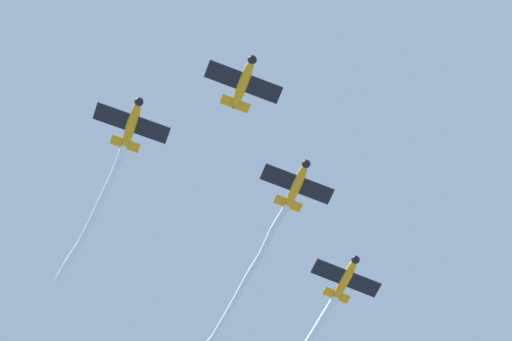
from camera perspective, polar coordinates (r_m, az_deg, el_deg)
The scene contains 6 objects.
airplane_lead at distance 72.18m, azimuth -0.96°, elevation 6.75°, with size 6.17×6.91×1.90m.
airplane_left_wing at distance 75.44m, azimuth 3.14°, elevation -1.03°, with size 6.19×6.86×1.90m.
smoke_trail_left_wing at distance 83.72m, azimuth -1.56°, elevation -9.55°, with size 19.08×18.91×5.44m.
airplane_right_wing at distance 74.56m, azimuth -9.44°, elevation 3.58°, with size 6.15×6.95×1.90m.
smoke_trail_right_wing at distance 79.90m, azimuth -12.46°, elevation -3.59°, with size 13.11×13.71×2.79m.
airplane_slot at distance 80.05m, azimuth 6.86°, elevation -8.12°, with size 6.29×6.77×1.90m.
Camera 1 is at (17.74, 4.51, 2.46)m, focal length 52.48 mm.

